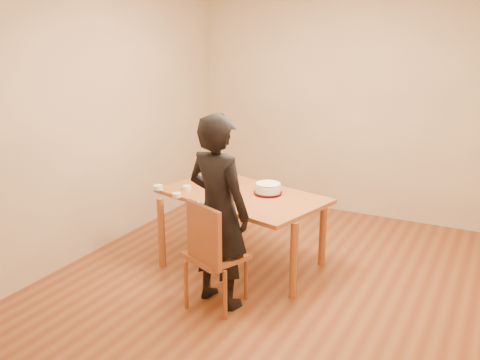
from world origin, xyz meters
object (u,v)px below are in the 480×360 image
at_px(dining_table, 242,196).
at_px(cake, 268,188).
at_px(person, 218,211).
at_px(cake_plate, 268,193).
at_px(dining_chair, 216,255).

bearing_deg(dining_table, cake, 39.60).
xyz_separation_m(cake, person, (-0.07, -0.83, 0.02)).
relative_size(cake_plate, person, 0.16).
bearing_deg(cake, cake_plate, 0.00).
bearing_deg(dining_chair, cake, 108.38).
distance_m(dining_chair, cake_plate, 0.94).
relative_size(dining_table, person, 0.93).
height_order(cake, person, person).
bearing_deg(person, cake_plate, -83.55).
xyz_separation_m(cake_plate, cake, (0.00, 0.00, 0.05)).
bearing_deg(dining_table, dining_chair, -64.79).
relative_size(dining_chair, cake_plate, 1.60).
height_order(dining_table, person, person).
distance_m(cake_plate, cake, 0.05).
bearing_deg(dining_chair, dining_table, 123.94).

